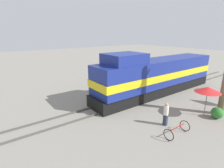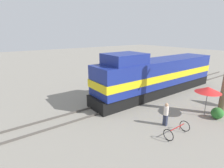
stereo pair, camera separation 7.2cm
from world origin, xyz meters
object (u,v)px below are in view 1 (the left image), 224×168
(vendor_umbrella, at_px, (208,90))
(locomotive, at_px, (155,76))
(person_bystander, at_px, (166,113))
(bicycle, at_px, (177,130))

(vendor_umbrella, bearing_deg, locomotive, 170.81)
(vendor_umbrella, distance_m, person_bystander, 4.13)
(person_bystander, height_order, bicycle, person_bystander)
(locomotive, distance_m, vendor_umbrella, 6.13)
(locomotive, xyz_separation_m, bicycle, (6.40, -5.25, -1.66))
(person_bystander, distance_m, bicycle, 1.50)
(vendor_umbrella, bearing_deg, bicycle, -85.36)
(locomotive, relative_size, bicycle, 8.74)
(person_bystander, bearing_deg, locomotive, 136.86)
(vendor_umbrella, xyz_separation_m, person_bystander, (-0.96, -3.79, -1.32))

